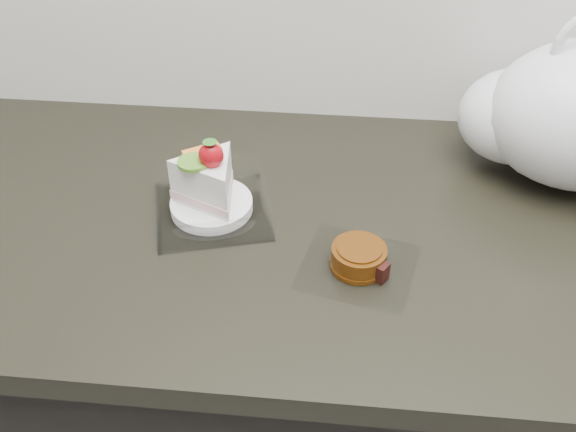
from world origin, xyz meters
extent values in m
cube|color=black|center=(0.00, 1.69, 0.43)|extent=(2.00, 0.60, 0.86)
cube|color=black|center=(0.00, 1.69, 0.88)|extent=(2.04, 0.64, 0.04)
cube|color=white|center=(-0.31, 1.69, 0.90)|extent=(0.21, 0.21, 0.00)
cylinder|color=white|center=(-0.31, 1.69, 0.91)|extent=(0.12, 0.12, 0.02)
ellipsoid|color=red|center=(-0.30, 1.68, 1.01)|extent=(0.04, 0.03, 0.04)
cone|color=#2D7223|center=(-0.30, 1.68, 1.03)|extent=(0.02, 0.02, 0.01)
cylinder|color=#68A52F|center=(-0.33, 1.68, 1.00)|extent=(0.05, 0.05, 0.01)
cube|color=orange|center=(-0.32, 1.71, 1.00)|extent=(0.06, 0.05, 0.01)
cube|color=white|center=(-0.09, 1.59, 0.90)|extent=(0.18, 0.17, 0.00)
cylinder|color=#5B2D0A|center=(-0.09, 1.59, 0.92)|extent=(0.08, 0.08, 0.03)
cylinder|color=#5B2D0A|center=(-0.09, 1.59, 0.90)|extent=(0.08, 0.08, 0.01)
cylinder|color=#5B2D0A|center=(-0.09, 1.59, 0.93)|extent=(0.07, 0.07, 0.00)
cube|color=black|center=(-0.06, 1.57, 0.92)|extent=(0.03, 0.03, 0.03)
ellipsoid|color=white|center=(0.15, 1.87, 0.99)|extent=(0.20, 0.18, 0.15)
camera|label=1|loc=(-0.12, 0.95, 1.52)|focal=40.00mm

